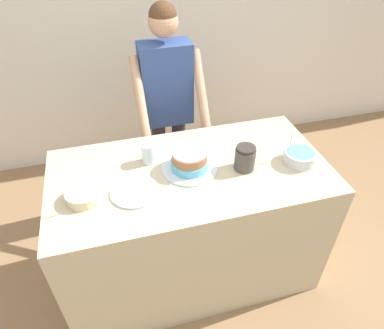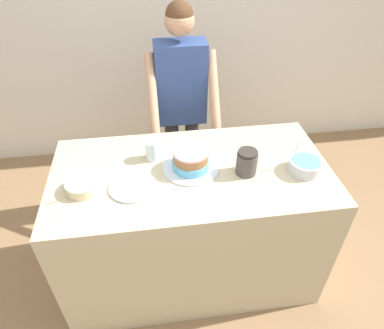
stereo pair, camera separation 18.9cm
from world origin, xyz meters
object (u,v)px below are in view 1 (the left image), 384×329
(person_baker, at_px, (167,95))
(cake, at_px, (189,161))
(frosting_bowl_blue, at_px, (300,156))
(ceramic_plate, at_px, (135,192))
(frosting_bowl_white, at_px, (83,195))
(drinking_glass, at_px, (149,153))
(stoneware_jar, at_px, (245,158))

(person_baker, relative_size, cake, 5.06)
(cake, bearing_deg, person_baker, 87.26)
(frosting_bowl_blue, bearing_deg, ceramic_plate, -179.69)
(frosting_bowl_blue, bearing_deg, frosting_bowl_white, 179.49)
(drinking_glass, relative_size, stoneware_jar, 0.82)
(cake, relative_size, ceramic_plate, 1.26)
(frosting_bowl_blue, bearing_deg, stoneware_jar, 174.45)
(person_baker, relative_size, stoneware_jar, 11.08)
(person_baker, bearing_deg, stoneware_jar, -72.17)
(cake, xyz_separation_m, drinking_glass, (-0.21, 0.13, 0.01))
(person_baker, bearing_deg, frosting_bowl_blue, -55.33)
(frosting_bowl_white, relative_size, drinking_glass, 1.48)
(frosting_bowl_blue, bearing_deg, person_baker, 124.67)
(ceramic_plate, relative_size, stoneware_jar, 1.74)
(frosting_bowl_white, relative_size, ceramic_plate, 0.70)
(frosting_bowl_blue, bearing_deg, cake, 170.11)
(drinking_glass, xyz_separation_m, stoneware_jar, (0.52, -0.21, 0.01))
(person_baker, xyz_separation_m, stoneware_jar, (0.27, -0.85, -0.01))
(person_baker, relative_size, frosting_bowl_white, 9.10)
(ceramic_plate, bearing_deg, frosting_bowl_white, 176.42)
(drinking_glass, xyz_separation_m, ceramic_plate, (-0.12, -0.24, -0.06))
(stoneware_jar, bearing_deg, person_baker, 107.83)
(cake, distance_m, frosting_bowl_white, 0.60)
(frosting_bowl_blue, height_order, stoneware_jar, frosting_bowl_blue)
(cake, height_order, drinking_glass, same)
(drinking_glass, height_order, stoneware_jar, stoneware_jar)
(frosting_bowl_white, distance_m, drinking_glass, 0.45)
(ceramic_plate, bearing_deg, stoneware_jar, 3.38)
(frosting_bowl_blue, relative_size, stoneware_jar, 1.26)
(frosting_bowl_white, relative_size, frosting_bowl_blue, 0.97)
(frosting_bowl_white, xyz_separation_m, drinking_glass, (0.38, 0.23, 0.03))
(person_baker, distance_m, stoneware_jar, 0.89)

